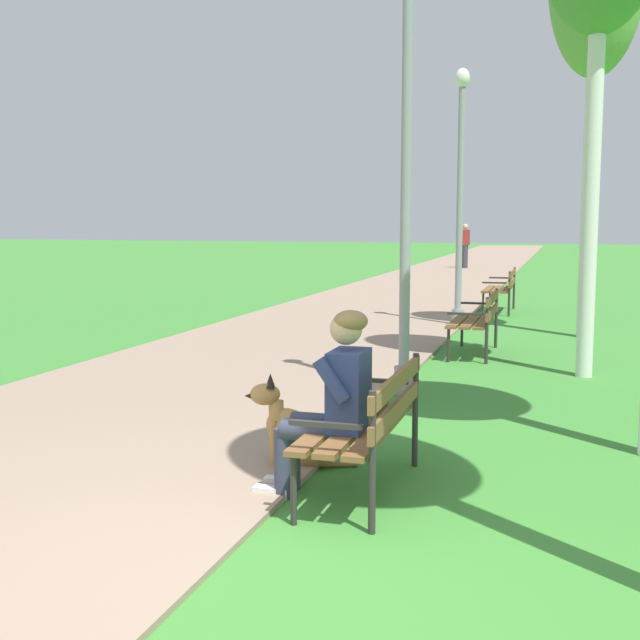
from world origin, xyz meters
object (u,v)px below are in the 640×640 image
lamp_post_near (406,174)px  park_bench_far (502,286)px  park_bench_mid (478,317)px  pedestrian_distant (465,246)px  dog_shepherd (298,434)px  lamp_post_mid (460,195)px  person_seated_on_near_bench (333,397)px  park_bench_near (370,418)px

lamp_post_near → park_bench_far: bearing=87.4°
park_bench_mid → pedestrian_distant: pedestrian_distant is taller
park_bench_mid → pedestrian_distant: (-2.53, 19.29, 0.33)m
dog_shepherd → lamp_post_near: 3.41m
lamp_post_mid → park_bench_far: bearing=77.5°
park_bench_far → pedestrian_distant: size_ratio=0.91×
park_bench_far → pedestrian_distant: (-2.44, 13.97, 0.33)m
person_seated_on_near_bench → park_bench_mid: bearing=87.3°
dog_shepherd → lamp_post_near: (0.25, 2.74, 2.02)m
park_bench_near → lamp_post_near: 3.61m
pedestrian_distant → park_bench_far: bearing=-80.1°
person_seated_on_near_bench → pedestrian_distant: (-2.24, 25.39, 0.16)m
park_bench_near → park_bench_mid: 5.93m
person_seated_on_near_bench → park_bench_near: bearing=39.0°
person_seated_on_near_bench → lamp_post_near: 3.66m
person_seated_on_near_bench → dog_shepherd: person_seated_on_near_bench is taller
park_bench_far → dog_shepherd: bearing=-93.3°
dog_shepherd → lamp_post_mid: bearing=89.5°
park_bench_near → pedestrian_distant: (-2.45, 25.22, 0.33)m
person_seated_on_near_bench → lamp_post_near: (-0.17, 3.29, 1.60)m
park_bench_near → park_bench_mid: bearing=89.2°
park_bench_mid → park_bench_near: bearing=-90.8°
park_bench_mid → lamp_post_near: size_ratio=0.34×
park_bench_mid → person_seated_on_near_bench: 6.11m
lamp_post_mid → park_bench_mid: bearing=-77.3°
park_bench_mid → person_seated_on_near_bench: size_ratio=1.20×
dog_shepherd → lamp_post_mid: lamp_post_mid is taller
pedestrian_distant → park_bench_near: bearing=-84.4°
person_seated_on_near_bench → pedestrian_distant: 25.49m
park_bench_far → lamp_post_near: size_ratio=0.34×
park_bench_near → dog_shepherd: park_bench_near is taller
person_seated_on_near_bench → lamp_post_near: lamp_post_near is taller
park_bench_near → park_bench_mid: same height
park_bench_far → lamp_post_mid: size_ratio=0.35×
park_bench_mid → lamp_post_mid: 3.38m
dog_shepherd → park_bench_near: bearing=-31.4°
park_bench_far → dog_shepherd: (-0.62, -10.86, -0.25)m
dog_shepherd → park_bench_far: bearing=86.7°
person_seated_on_near_bench → lamp_post_mid: 9.08m
pedestrian_distant → park_bench_mid: bearing=-82.5°
dog_shepherd → lamp_post_near: size_ratio=0.18×
park_bench_near → lamp_post_mid: (-0.56, 8.77, 1.71)m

